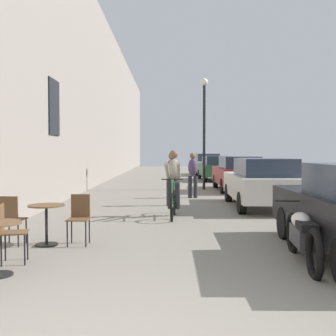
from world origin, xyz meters
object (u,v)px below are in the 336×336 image
at_px(cafe_chair_mid_toward_street, 81,215).
at_px(cafe_chair_mid_toward_wall, 13,217).
at_px(pedestrian_near, 174,176).
at_px(parked_car_fourth, 218,168).
at_px(parked_car_second, 264,182).
at_px(parked_car_fifth, 208,164).
at_px(parked_car_third, 240,173).
at_px(cafe_chair_near_toward_street, 11,229).
at_px(cafe_table_mid, 48,216).
at_px(pedestrian_mid, 195,173).
at_px(cyclist_on_bicycle, 175,185).
at_px(street_lamp, 206,119).
at_px(parked_motorcycle, 305,236).

height_order(cafe_chair_mid_toward_street, cafe_chair_mid_toward_wall, same).
distance_m(pedestrian_near, parked_car_fourth, 11.48).
relative_size(parked_car_second, parked_car_fifth, 0.96).
distance_m(cafe_chair_mid_toward_street, parked_car_third, 11.17).
height_order(cafe_chair_near_toward_street, cafe_chair_mid_toward_street, same).
bearing_deg(parked_car_second, cafe_table_mid, -135.25).
distance_m(cafe_table_mid, pedestrian_mid, 8.14).
bearing_deg(cafe_table_mid, parked_car_third, 63.38).
relative_size(pedestrian_mid, parked_car_second, 0.39).
bearing_deg(pedestrian_mid, cyclist_on_bicycle, -99.83).
distance_m(cafe_chair_near_toward_street, pedestrian_near, 7.04).
height_order(cafe_chair_mid_toward_wall, parked_car_second, parked_car_second).
relative_size(cafe_chair_mid_toward_wall, parked_car_second, 0.21).
relative_size(pedestrian_near, parked_car_second, 0.39).
bearing_deg(street_lamp, pedestrian_mid, -101.87).
bearing_deg(cafe_chair_mid_toward_wall, parked_car_fourth, 71.61).
height_order(street_lamp, parked_car_third, street_lamp).
bearing_deg(parked_car_fourth, parked_car_second, -89.94).
height_order(parked_car_second, parked_motorcycle, parked_car_second).
bearing_deg(parked_motorcycle, parked_car_third, 85.15).
distance_m(cyclist_on_bicycle, parked_car_fourth, 13.62).
distance_m(cafe_chair_mid_toward_street, parked_car_fourth, 17.04).
bearing_deg(parked_car_fifth, cyclist_on_bicycle, -97.84).
distance_m(cafe_table_mid, pedestrian_near, 5.85).
xyz_separation_m(cafe_table_mid, parked_car_third, (5.14, 10.26, 0.24)).
distance_m(cafe_table_mid, parked_car_second, 6.96).
bearing_deg(pedestrian_mid, parked_car_second, -54.40).
bearing_deg(parked_motorcycle, cafe_chair_near_toward_street, -179.56).
xyz_separation_m(cafe_chair_near_toward_street, cyclist_on_bicycle, (2.50, 4.38, 0.29)).
relative_size(street_lamp, parked_car_second, 1.17).
height_order(parked_car_second, parked_car_fifth, parked_car_fifth).
bearing_deg(parked_car_second, pedestrian_mid, 125.60).
relative_size(cafe_table_mid, parked_motorcycle, 0.34).
relative_size(cafe_chair_mid_toward_street, parked_car_fourth, 0.22).
bearing_deg(parked_car_second, cafe_chair_mid_toward_wall, -138.06).
bearing_deg(parked_motorcycle, cafe_chair_mid_toward_wall, 167.12).
distance_m(pedestrian_near, parked_car_second, 2.70).
xyz_separation_m(cafe_table_mid, cyclist_on_bicycle, (2.30, 3.18, 0.29)).
bearing_deg(parked_car_second, cyclist_on_bicycle, -146.90).
xyz_separation_m(cafe_chair_near_toward_street, parked_car_fifth, (5.13, 23.47, 0.28)).
relative_size(cafe_table_mid, cafe_chair_mid_toward_street, 0.81).
bearing_deg(street_lamp, cafe_table_mid, -109.07).
bearing_deg(parked_motorcycle, parked_car_second, 82.79).
bearing_deg(pedestrian_near, pedestrian_mid, 70.35).
distance_m(pedestrian_mid, parked_car_fifth, 14.86).
distance_m(cafe_chair_mid_toward_street, parked_car_fifth, 22.62).
xyz_separation_m(cyclist_on_bicycle, parked_car_fourth, (2.63, 13.37, -0.07)).
distance_m(cafe_chair_near_toward_street, cafe_chair_mid_toward_wall, 1.19).
height_order(cafe_chair_near_toward_street, pedestrian_near, pedestrian_near).
bearing_deg(cafe_chair_mid_toward_wall, parked_car_third, 60.97).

